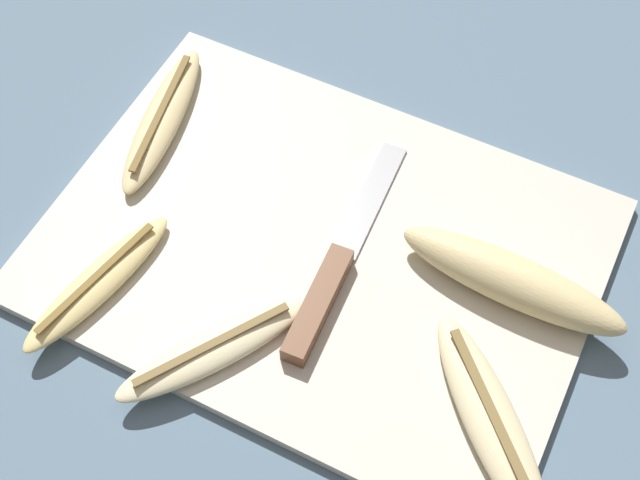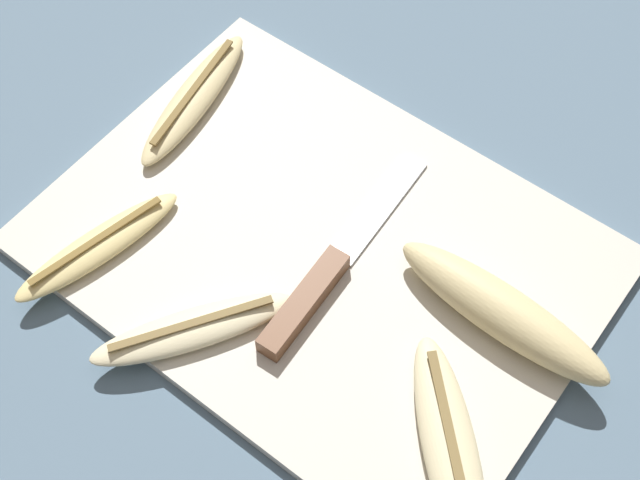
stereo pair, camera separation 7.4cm
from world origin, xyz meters
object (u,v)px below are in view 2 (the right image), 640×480
at_px(knife, 319,284).
at_px(banana_golden_short, 98,246).
at_px(banana_mellow_near, 502,311).
at_px(banana_cream_curved, 449,447).
at_px(banana_ripe_center, 194,98).
at_px(banana_pale_long, 193,329).

xyz_separation_m(knife, banana_golden_short, (-0.17, -0.08, 0.00)).
xyz_separation_m(banana_mellow_near, banana_cream_curved, (0.03, -0.11, -0.01)).
distance_m(knife, banana_mellow_near, 0.15).
distance_m(banana_ripe_center, banana_mellow_near, 0.35).
bearing_deg(banana_mellow_near, banana_ripe_center, 176.24).
distance_m(banana_mellow_near, banana_golden_short, 0.34).
relative_size(banana_mellow_near, banana_cream_curved, 1.25).
height_order(banana_cream_curved, banana_pale_long, banana_cream_curved).
bearing_deg(banana_cream_curved, banana_ripe_center, 159.75).
height_order(knife, banana_ripe_center, banana_ripe_center).
relative_size(banana_ripe_center, banana_mellow_near, 0.92).
distance_m(knife, banana_pale_long, 0.11).
relative_size(banana_ripe_center, banana_cream_curved, 1.15).
xyz_separation_m(knife, banana_cream_curved, (0.16, -0.05, 0.00)).
height_order(banana_ripe_center, banana_pale_long, banana_ripe_center).
bearing_deg(banana_ripe_center, banana_golden_short, -75.60).
bearing_deg(banana_mellow_near, knife, -154.54).
bearing_deg(banana_golden_short, banana_pale_long, -4.83).
height_order(banana_golden_short, banana_cream_curved, banana_cream_curved).
distance_m(banana_mellow_near, banana_cream_curved, 0.12).
bearing_deg(banana_pale_long, knife, 59.61).
relative_size(knife, banana_cream_curved, 1.50).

